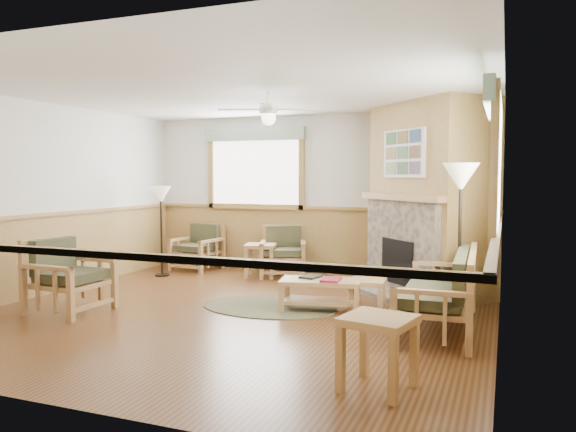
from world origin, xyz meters
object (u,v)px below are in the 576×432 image
(sofa, at_px, (438,290))
(armchair_left, at_px, (70,275))
(floor_lamp_left, at_px, (161,231))
(coffee_table, at_px, (320,295))
(end_table_sofa, at_px, (378,353))
(armchair_back_left, at_px, (197,247))
(footstool, at_px, (368,294))
(floor_lamp_right, at_px, (460,241))
(armchair_back_right, at_px, (283,251))
(end_table_chairs, at_px, (261,260))

(sofa, height_order, armchair_left, armchair_left)
(sofa, xyz_separation_m, armchair_left, (-4.30, -0.87, 0.02))
(floor_lamp_left, bearing_deg, coffee_table, -22.90)
(end_table_sofa, relative_size, floor_lamp_left, 0.38)
(armchair_back_left, xyz_separation_m, floor_lamp_left, (-0.24, -0.73, 0.35))
(footstool, relative_size, floor_lamp_left, 0.28)
(coffee_table, distance_m, floor_lamp_right, 1.79)
(footstool, bearing_deg, armchair_back_right, 136.20)
(sofa, relative_size, end_table_sofa, 3.21)
(footstool, distance_m, floor_lamp_left, 3.94)
(armchair_back_left, bearing_deg, floor_lamp_left, -100.98)
(end_table_sofa, height_order, floor_lamp_left, floor_lamp_left)
(armchair_back_left, relative_size, footstool, 1.89)
(coffee_table, xyz_separation_m, floor_lamp_right, (1.62, 0.25, 0.72))
(end_table_chairs, bearing_deg, floor_lamp_left, -161.66)
(armchair_left, xyz_separation_m, footstool, (3.37, 1.48, -0.27))
(end_table_chairs, bearing_deg, floor_lamp_right, -26.59)
(floor_lamp_left, bearing_deg, end_table_sofa, -39.43)
(armchair_back_right, height_order, end_table_sofa, armchair_back_right)
(sofa, distance_m, end_table_sofa, 2.01)
(end_table_chairs, relative_size, floor_lamp_right, 0.30)
(sofa, distance_m, footstool, 1.13)
(sofa, xyz_separation_m, floor_lamp_right, (0.17, 0.54, 0.49))
(sofa, relative_size, floor_lamp_right, 1.02)
(armchair_back_right, relative_size, floor_lamp_right, 0.45)
(armchair_left, distance_m, end_table_sofa, 4.22)
(armchair_back_right, relative_size, floor_lamp_left, 0.55)
(armchair_back_left, bearing_deg, end_table_sofa, -38.95)
(armchair_left, bearing_deg, floor_lamp_right, -70.44)
(footstool, bearing_deg, armchair_left, -156.30)
(floor_lamp_right, bearing_deg, footstool, 176.49)
(armchair_back_right, height_order, coffee_table, armchair_back_right)
(sofa, xyz_separation_m, armchair_back_left, (-4.44, 2.39, -0.02))
(floor_lamp_right, bearing_deg, end_table_chairs, 153.41)
(end_table_sofa, xyz_separation_m, floor_lamp_left, (-4.44, 3.65, 0.47))
(armchair_back_right, xyz_separation_m, end_table_sofa, (2.55, -4.39, -0.12))
(footstool, height_order, floor_lamp_left, floor_lamp_left)
(end_table_chairs, height_order, end_table_sofa, end_table_sofa)
(floor_lamp_left, relative_size, floor_lamp_right, 0.83)
(armchair_back_right, height_order, footstool, armchair_back_right)
(coffee_table, bearing_deg, end_table_sofa, -73.56)
(sofa, height_order, coffee_table, sofa)
(end_table_chairs, xyz_separation_m, end_table_sofa, (2.87, -4.17, 0.02))
(end_table_sofa, bearing_deg, armchair_left, 164.59)
(floor_lamp_left, height_order, floor_lamp_right, floor_lamp_right)
(coffee_table, bearing_deg, sofa, -22.87)
(armchair_left, bearing_deg, floor_lamp_left, 10.52)
(armchair_back_left, distance_m, armchair_left, 3.27)
(sofa, distance_m, end_table_chairs, 3.79)
(armchair_back_left, xyz_separation_m, coffee_table, (2.99, -2.10, -0.21))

